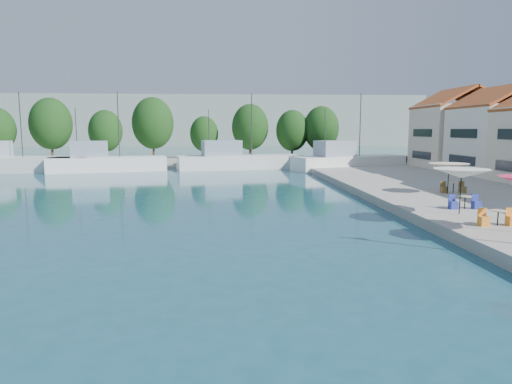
{
  "coord_description": "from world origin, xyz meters",
  "views": [
    {
      "loc": [
        -4.46,
        -3.24,
        5.19
      ],
      "look_at": [
        -2.38,
        26.0,
        1.17
      ],
      "focal_mm": 32.0,
      "sensor_mm": 36.0,
      "label": 1
    }
  ],
  "objects": [
    {
      "name": "cafe_table_02",
      "position": [
        9.54,
        22.03,
        0.89
      ],
      "size": [
        1.82,
        0.7,
        0.76
      ],
      "color": "black",
      "rests_on": "quay_right"
    },
    {
      "name": "tree_07",
      "position": [
        6.44,
        69.0,
        5.03
      ],
      "size": [
        5.19,
        5.19,
        7.68
      ],
      "color": "#3F2B19",
      "rests_on": "quay_far"
    },
    {
      "name": "trawler_01",
      "position": [
        -32.08,
        55.52,
        1.07
      ],
      "size": [
        21.47,
        6.05,
        10.2
      ],
      "rotation": [
        0.0,
        0.0,
        -0.02
      ],
      "color": "silver",
      "rests_on": "ground"
    },
    {
      "name": "hill_west",
      "position": [
        -30.0,
        160.0,
        8.0
      ],
      "size": [
        180.0,
        40.0,
        16.0
      ],
      "primitive_type": "cube",
      "color": "gray",
      "rests_on": "ground"
    },
    {
      "name": "building_05",
      "position": [
        24.0,
        42.0,
        5.26
      ],
      "size": [
        8.4,
        8.8,
        9.7
      ],
      "color": "silver",
      "rests_on": "quay_right"
    },
    {
      "name": "trawler_02",
      "position": [
        -19.22,
        54.7,
        1.07
      ],
      "size": [
        14.59,
        6.56,
        10.2
      ],
      "rotation": [
        0.0,
        0.0,
        0.21
      ],
      "color": "white",
      "rests_on": "ground"
    },
    {
      "name": "hill_east",
      "position": [
        40.0,
        180.0,
        6.0
      ],
      "size": [
        140.0,
        40.0,
        12.0
      ],
      "primitive_type": "cube",
      "color": "gray",
      "rests_on": "ground"
    },
    {
      "name": "umbrella_cream",
      "position": [
        11.73,
        28.43,
        2.53
      ],
      "size": [
        2.93,
        2.93,
        2.18
      ],
      "color": "black",
      "rests_on": "quay_right"
    },
    {
      "name": "tree_02",
      "position": [
        -31.26,
        70.49,
        6.09
      ],
      "size": [
        6.42,
        6.42,
        9.51
      ],
      "color": "#3F2B19",
      "rests_on": "quay_far"
    },
    {
      "name": "tree_06",
      "position": [
        -0.19,
        70.09,
        5.59
      ],
      "size": [
        5.84,
        5.84,
        8.65
      ],
      "color": "#3F2B19",
      "rests_on": "quay_far"
    },
    {
      "name": "tree_05",
      "position": [
        -7.58,
        71.5,
        4.49
      ],
      "size": [
        4.55,
        4.55,
        6.74
      ],
      "color": "#3F2B19",
      "rests_on": "quay_far"
    },
    {
      "name": "cafe_table_03",
      "position": [
        12.29,
        28.7,
        0.89
      ],
      "size": [
        1.82,
        0.7,
        0.76
      ],
      "color": "black",
      "rests_on": "quay_right"
    },
    {
      "name": "trawler_03",
      "position": [
        -2.75,
        57.02,
        1.07
      ],
      "size": [
        16.76,
        7.21,
        10.2
      ],
      "rotation": [
        0.0,
        0.0,
        0.19
      ],
      "color": "silver",
      "rests_on": "ground"
    },
    {
      "name": "cafe_table_01",
      "position": [
        8.66,
        17.38,
        0.89
      ],
      "size": [
        1.82,
        0.7,
        0.76
      ],
      "color": "black",
      "rests_on": "quay_right"
    },
    {
      "name": "tree_03",
      "position": [
        -22.66,
        69.33,
        4.99
      ],
      "size": [
        5.14,
        5.14,
        7.61
      ],
      "color": "#3F2B19",
      "rests_on": "quay_far"
    },
    {
      "name": "trawler_04",
      "position": [
        11.43,
        54.64,
        1.07
      ],
      "size": [
        15.67,
        8.83,
        10.2
      ],
      "rotation": [
        0.0,
        0.0,
        0.34
      ],
      "color": "white",
      "rests_on": "ground"
    },
    {
      "name": "building_06",
      "position": [
        24.0,
        51.0,
        5.5
      ],
      "size": [
        9.0,
        8.8,
        10.2
      ],
      "color": "beige",
      "rests_on": "quay_right"
    },
    {
      "name": "quay_far",
      "position": [
        -8.0,
        67.0,
        0.3
      ],
      "size": [
        90.0,
        16.0,
        0.6
      ],
      "primitive_type": "cube",
      "color": "gray",
      "rests_on": "ground"
    },
    {
      "name": "tree_04",
      "position": [
        -15.62,
        70.9,
        6.19
      ],
      "size": [
        6.55,
        6.55,
        9.69
      ],
      "color": "#3F2B19",
      "rests_on": "quay_far"
    },
    {
      "name": "umbrella_white",
      "position": [
        8.37,
        20.44,
        2.84
      ],
      "size": [
        3.09,
        3.09,
        2.49
      ],
      "color": "black",
      "rests_on": "quay_right"
    },
    {
      "name": "tree_08",
      "position": [
        10.93,
        68.34,
        5.36
      ],
      "size": [
        5.58,
        5.58,
        8.26
      ],
      "color": "#3F2B19",
      "rests_on": "quay_far"
    }
  ]
}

